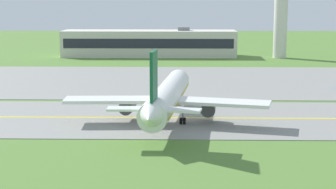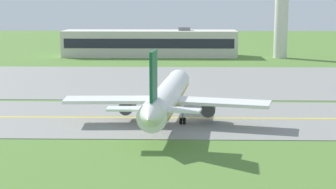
% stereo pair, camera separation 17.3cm
% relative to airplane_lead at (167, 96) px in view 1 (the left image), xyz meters
% --- Properties ---
extents(ground_plane, '(500.00, 500.00, 0.00)m').
position_rel_airplane_lead_xyz_m(ground_plane, '(1.39, 2.60, -4.13)').
color(ground_plane, '#517A33').
extents(taxiway_strip, '(240.00, 28.00, 0.10)m').
position_rel_airplane_lead_xyz_m(taxiway_strip, '(1.39, 2.60, -4.08)').
color(taxiway_strip, gray).
rests_on(taxiway_strip, ground).
extents(apron_pad, '(140.00, 52.00, 0.10)m').
position_rel_airplane_lead_xyz_m(apron_pad, '(11.39, 44.60, -4.08)').
color(apron_pad, gray).
rests_on(apron_pad, ground).
extents(taxiway_centreline, '(220.00, 0.60, 0.01)m').
position_rel_airplane_lead_xyz_m(taxiway_centreline, '(1.39, 2.60, -4.03)').
color(taxiway_centreline, yellow).
rests_on(taxiway_centreline, taxiway_strip).
extents(airplane_lead, '(32.36, 39.66, 12.70)m').
position_rel_airplane_lead_xyz_m(airplane_lead, '(0.00, 0.00, 0.00)').
color(airplane_lead, white).
rests_on(airplane_lead, ground).
extents(terminal_building, '(58.71, 13.06, 9.98)m').
position_rel_airplane_lead_xyz_m(terminal_building, '(-8.56, 101.51, 0.27)').
color(terminal_building, beige).
rests_on(terminal_building, ground).
extents(control_tower, '(7.60, 7.60, 29.25)m').
position_rel_airplane_lead_xyz_m(control_tower, '(35.00, 97.10, 13.36)').
color(control_tower, silver).
rests_on(control_tower, ground).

